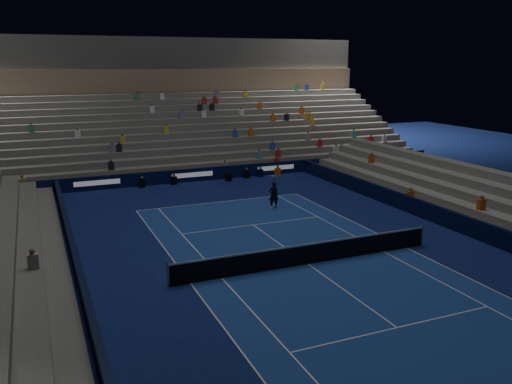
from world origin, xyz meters
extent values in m
plane|color=#0D1950|center=(0.00, 0.00, 0.00)|extent=(90.00, 90.00, 0.00)
cube|color=navy|center=(0.00, 0.00, 0.01)|extent=(10.97, 23.77, 0.01)
cube|color=black|center=(0.00, 18.50, 0.50)|extent=(44.00, 0.25, 1.00)
cube|color=black|center=(9.70, 0.00, 0.50)|extent=(0.25, 37.00, 1.00)
cube|color=black|center=(-9.70, 0.00, 0.50)|extent=(0.25, 37.00, 1.00)
cube|color=#62625E|center=(0.00, 19.50, 0.25)|extent=(44.00, 1.00, 0.50)
cube|color=#62625E|center=(0.00, 20.50, 0.50)|extent=(44.00, 1.00, 1.00)
cube|color=#62625E|center=(0.00, 21.50, 0.75)|extent=(44.00, 1.00, 1.50)
cube|color=#62625E|center=(0.00, 22.50, 1.00)|extent=(44.00, 1.00, 2.00)
cube|color=#62625E|center=(0.00, 23.50, 1.25)|extent=(44.00, 1.00, 2.50)
cube|color=#62625E|center=(0.00, 24.50, 1.50)|extent=(44.00, 1.00, 3.00)
cube|color=#62625E|center=(0.00, 25.50, 1.75)|extent=(44.00, 1.00, 3.50)
cube|color=#62625E|center=(0.00, 26.50, 2.00)|extent=(44.00, 1.00, 4.00)
cube|color=#62625E|center=(0.00, 27.50, 2.25)|extent=(44.00, 1.00, 4.50)
cube|color=#62625E|center=(0.00, 28.50, 2.50)|extent=(44.00, 1.00, 5.00)
cube|color=#62625E|center=(0.00, 29.50, 2.75)|extent=(44.00, 1.00, 5.50)
cube|color=#62625E|center=(0.00, 30.50, 3.00)|extent=(44.00, 1.00, 6.00)
cube|color=#816750|center=(0.00, 31.60, 7.10)|extent=(44.00, 0.60, 2.20)
cube|color=#3E3E3C|center=(0.00, 33.00, 9.70)|extent=(44.00, 2.40, 3.00)
cube|color=slate|center=(10.50, 0.00, 0.25)|extent=(1.00, 37.00, 0.50)
cube|color=slate|center=(11.50, 0.00, 0.50)|extent=(1.00, 37.00, 1.00)
cube|color=#60605B|center=(-10.50, 0.00, 0.25)|extent=(1.00, 37.00, 0.50)
cube|color=#60605B|center=(-11.50, 0.00, 0.50)|extent=(1.00, 37.00, 1.00)
cube|color=#60605B|center=(-12.50, 0.00, 0.75)|extent=(1.00, 37.00, 1.50)
cylinder|color=#B2B2B7|center=(-6.40, 0.00, 0.55)|extent=(0.10, 0.10, 1.10)
cylinder|color=#B2B2B7|center=(6.40, 0.00, 0.55)|extent=(0.10, 0.10, 1.10)
cube|color=black|center=(0.00, 0.00, 0.45)|extent=(12.80, 0.03, 0.90)
cube|color=white|center=(0.00, 0.00, 0.94)|extent=(12.80, 0.04, 0.08)
imported|color=black|center=(2.55, 9.20, 0.84)|extent=(0.66, 0.48, 1.68)
cube|color=black|center=(2.67, 17.69, 0.33)|extent=(0.68, 0.74, 0.65)
cylinder|color=black|center=(2.67, 17.22, 0.52)|extent=(0.28, 0.38, 0.16)
camera|label=1|loc=(-10.92, -19.71, 8.87)|focal=37.16mm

